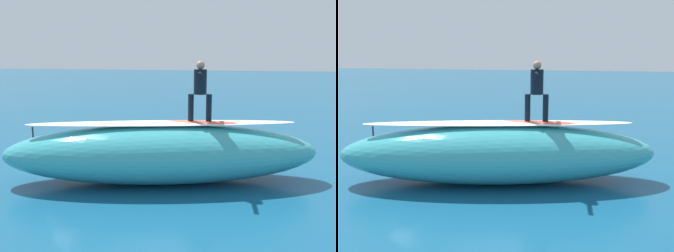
{
  "view_description": "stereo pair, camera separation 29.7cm",
  "coord_description": "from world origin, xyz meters",
  "views": [
    {
      "loc": [
        -2.62,
        11.63,
        3.69
      ],
      "look_at": [
        -0.47,
        -0.02,
        1.32
      ],
      "focal_mm": 40.51,
      "sensor_mm": 36.0,
      "label": 1
    },
    {
      "loc": [
        -2.91,
        11.58,
        3.69
      ],
      "look_at": [
        -0.47,
        -0.02,
        1.32
      ],
      "focal_mm": 40.51,
      "sensor_mm": 36.0,
      "label": 2
    }
  ],
  "objects": [
    {
      "name": "surfboard_riding",
      "position": [
        -1.6,
        1.29,
        1.71
      ],
      "size": [
        2.28,
        0.67,
        0.1
      ],
      "primitive_type": "ellipsoid",
      "rotation": [
        0.0,
        0.0,
        0.06
      ],
      "color": "#E0563D",
      "rests_on": "wave_crest"
    },
    {
      "name": "surfer_paddling",
      "position": [
        0.63,
        -1.46,
        0.22
      ],
      "size": [
        0.8,
        1.74,
        0.32
      ],
      "rotation": [
        0.0,
        0.0,
        1.24
      ],
      "color": "black",
      "rests_on": "surfboard_paddling"
    },
    {
      "name": "surfboard_paddling",
      "position": [
        0.67,
        -1.33,
        0.04
      ],
      "size": [
        1.12,
        2.0,
        0.08
      ],
      "primitive_type": "ellipsoid",
      "rotation": [
        0.0,
        0.0,
        1.24
      ],
      "color": "#EAE5C6",
      "rests_on": "ground_plane"
    },
    {
      "name": "wave_foam_lip",
      "position": [
        -0.58,
        1.53,
        1.7
      ],
      "size": [
        7.49,
        2.51,
        0.08
      ],
      "primitive_type": "ellipsoid",
      "rotation": [
        0.0,
        0.0,
        0.23
      ],
      "color": "white",
      "rests_on": "wave_crest"
    },
    {
      "name": "surfer_riding",
      "position": [
        -1.6,
        1.29,
        2.72
      ],
      "size": [
        0.66,
        1.57,
        1.65
      ],
      "rotation": [
        0.0,
        0.0,
        0.06
      ],
      "color": "black",
      "rests_on": "surfboard_riding"
    },
    {
      "name": "buoy_marker",
      "position": [
        4.64,
        -0.65,
        0.29
      ],
      "size": [
        0.58,
        0.58,
        0.98
      ],
      "color": "red",
      "rests_on": "ground_plane"
    },
    {
      "name": "wave_crest",
      "position": [
        -0.58,
        1.53,
        0.83
      ],
      "size": [
        9.13,
        4.27,
        1.66
      ],
      "primitive_type": "ellipsoid",
      "rotation": [
        0.0,
        0.0,
        0.23
      ],
      "color": "teal",
      "rests_on": "ground_plane"
    },
    {
      "name": "ground_plane",
      "position": [
        0.0,
        0.0,
        0.0
      ],
      "size": [
        120.0,
        120.0,
        0.0
      ],
      "primitive_type": "plane",
      "color": "#145175"
    },
    {
      "name": "foam_patch_mid",
      "position": [
        2.65,
        1.45,
        0.04
      ],
      "size": [
        0.77,
        0.73,
        0.09
      ],
      "primitive_type": "ellipsoid",
      "rotation": [
        0.0,
        0.0,
        0.33
      ],
      "color": "white",
      "rests_on": "ground_plane"
    },
    {
      "name": "foam_patch_near",
      "position": [
        -0.64,
        -1.62,
        0.06
      ],
      "size": [
        1.09,
        0.86,
        0.13
      ],
      "primitive_type": "ellipsoid",
      "rotation": [
        0.0,
        0.0,
        0.28
      ],
      "color": "white",
      "rests_on": "ground_plane"
    }
  ]
}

